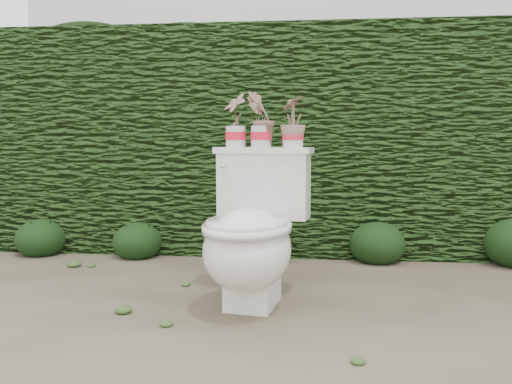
# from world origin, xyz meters

# --- Properties ---
(ground) EXTENTS (60.00, 60.00, 0.00)m
(ground) POSITION_xyz_m (0.00, 0.00, 0.00)
(ground) COLOR #766A51
(ground) RESTS_ON ground
(hedge) EXTENTS (8.00, 1.00, 1.60)m
(hedge) POSITION_xyz_m (0.00, 1.60, 0.80)
(hedge) COLOR #2C4F1A
(hedge) RESTS_ON ground
(house_wall) EXTENTS (8.00, 3.50, 4.00)m
(house_wall) POSITION_xyz_m (0.60, 6.00, 2.00)
(house_wall) COLOR silver
(house_wall) RESTS_ON ground
(toilet) EXTENTS (0.56, 0.74, 0.78)m
(toilet) POSITION_xyz_m (0.05, 0.08, 0.36)
(toilet) COLOR silver
(toilet) RESTS_ON ground
(potted_plant_left) EXTENTS (0.17, 0.17, 0.27)m
(potted_plant_left) POSITION_xyz_m (-0.06, 0.35, 0.91)
(potted_plant_left) COLOR #24742E
(potted_plant_left) RESTS_ON toilet
(potted_plant_center) EXTENTS (0.19, 0.17, 0.27)m
(potted_plant_center) POSITION_xyz_m (0.07, 0.32, 0.91)
(potted_plant_center) COLOR #24742E
(potted_plant_center) RESTS_ON toilet
(potted_plant_right) EXTENTS (0.17, 0.17, 0.24)m
(potted_plant_right) POSITION_xyz_m (0.24, 0.30, 0.90)
(potted_plant_right) COLOR #24742E
(potted_plant_right) RESTS_ON toilet
(liriope_clump_1) EXTENTS (0.35, 0.35, 0.28)m
(liriope_clump_1) POSITION_xyz_m (-1.58, 1.08, 0.14)
(liriope_clump_1) COLOR #193412
(liriope_clump_1) RESTS_ON ground
(liriope_clump_2) EXTENTS (0.34, 0.34, 0.27)m
(liriope_clump_2) POSITION_xyz_m (-0.86, 1.06, 0.14)
(liriope_clump_2) COLOR #193412
(liriope_clump_2) RESTS_ON ground
(liriope_clump_3) EXTENTS (0.31, 0.31, 0.25)m
(liriope_clump_3) POSITION_xyz_m (0.05, 1.05, 0.12)
(liriope_clump_3) COLOR #193412
(liriope_clump_3) RESTS_ON ground
(liriope_clump_4) EXTENTS (0.37, 0.37, 0.30)m
(liriope_clump_4) POSITION_xyz_m (0.79, 1.09, 0.15)
(liriope_clump_4) COLOR #193412
(liriope_clump_4) RESTS_ON ground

